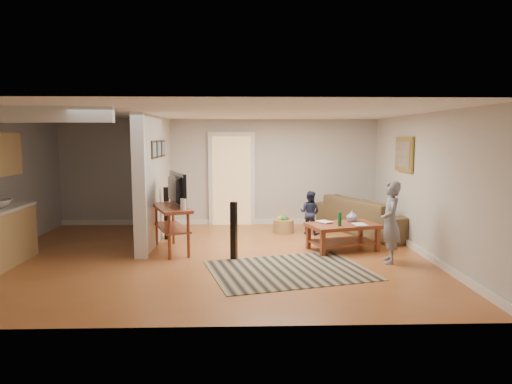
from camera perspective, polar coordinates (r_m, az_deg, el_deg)
ground at (r=8.12m, az=-5.60°, el=-8.01°), size 7.50×7.50×0.00m
room_shell at (r=8.44m, az=-12.76°, el=2.46°), size 7.54×6.02×2.52m
area_rug at (r=7.28m, az=4.20°, el=-9.72°), size 2.79×2.33×0.01m
sofa at (r=10.34m, az=13.79°, el=-4.94°), size 1.98×2.81×0.76m
coffee_table at (r=8.61m, az=10.86°, el=-4.61°), size 1.42×1.07×0.75m
tv_console at (r=8.44m, az=-10.46°, el=-2.28°), size 0.94×1.41×1.14m
speaker_left at (r=7.80m, az=-2.79°, el=-4.85°), size 0.13×0.13×1.00m
speaker_right at (r=9.49m, az=-11.11°, el=-2.62°), size 0.12×0.12×1.08m
toy_basket at (r=10.01m, az=3.47°, el=-4.18°), size 0.44×0.44×0.40m
child at (r=8.03m, az=16.30°, el=-8.44°), size 0.41×0.55×1.36m
toddler at (r=9.97m, az=6.71°, el=-5.23°), size 0.57×0.53×0.93m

